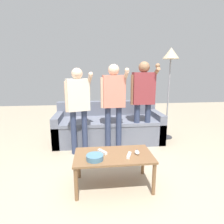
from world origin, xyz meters
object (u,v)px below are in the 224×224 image
Objects in this scene: coffee_table at (113,159)px; game_remote_wand_near at (102,152)px; player_center at (113,98)px; player_right at (143,95)px; snack_bowl at (95,157)px; player_left at (78,101)px; floor_lamp at (171,61)px; game_remote_nunchuk at (137,152)px; game_remote_wand_far at (129,155)px; couch at (108,127)px.

game_remote_wand_near is at bearing 155.63° from coffee_table.
player_right reaches higher than player_center.
coffee_table is 4.82× the size of snack_bowl.
floor_lamp is at bearing 17.57° from player_left.
game_remote_nunchuk is at bearing -108.32° from player_right.
floor_lamp is at bearing 54.98° from game_remote_wand_far.
game_remote_wand_far is at bearing -86.86° from couch.
game_remote_nunchuk is 0.59× the size of game_remote_wand_far.
coffee_table is at bearing 157.94° from game_remote_wand_far.
game_remote_nunchuk is at bearing -53.74° from player_left.
snack_bowl is (-0.23, -0.11, 0.08)m from coffee_table.
player_left is 0.96× the size of player_center.
couch is at bearing 79.59° from snack_bowl.
game_remote_wand_near is (-0.42, 0.08, -0.01)m from game_remote_nunchuk.
player_center is (0.13, 1.10, 0.61)m from coffee_table.
game_remote_wand_far is at bearing -22.06° from coffee_table.
player_center is (0.61, 0.07, 0.04)m from player_left.
player_center is at bearing 73.42° from snack_bowl.
floor_lamp is (1.07, 1.64, 1.20)m from game_remote_nunchuk.
player_right reaches higher than player_left.
couch reaches higher than game_remote_wand_far.
player_right is at bearing 71.68° from game_remote_nunchuk.
player_right is at bearing 9.70° from player_center.
snack_bowl is 1.27m from player_left.
player_left is 10.14× the size of game_remote_wand_near.
couch is at bearing 97.09° from game_remote_nunchuk.
coffee_table is 2.47m from floor_lamp.
couch is 1.77m from snack_bowl.
game_remote_nunchuk is 0.43m from game_remote_wand_near.
player_right is (0.93, 1.31, 0.56)m from snack_bowl.
player_left is 1.14m from game_remote_wand_near.
snack_bowl is at bearing -100.41° from couch.
couch is 14.82× the size of game_remote_wand_near.
game_remote_nunchuk is (0.52, 0.09, -0.01)m from snack_bowl.
floor_lamp reaches higher than game_remote_wand_near.
game_remote_wand_near is at bearing 60.50° from snack_bowl.
couch is 1.03m from player_right.
player_left is (-0.48, 1.03, 0.56)m from coffee_table.
snack_bowl reaches higher than game_remote_wand_near.
game_remote_nunchuk is at bearing -123.19° from floor_lamp.
player_center is 1.20m from game_remote_wand_near.
floor_lamp reaches higher than game_remote_wand_far.
floor_lamp reaches higher than game_remote_nunchuk.
game_remote_wand_near is at bearing -70.26° from player_left.
floor_lamp is 1.49m from player_center.
couch is 1.70m from game_remote_wand_far.
game_remote_wand_far is (0.05, -1.18, -0.54)m from player_center.
snack_bowl is 0.13× the size of player_center.
snack_bowl is at bearing -125.23° from player_right.
game_remote_nunchuk is 0.06× the size of player_center.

